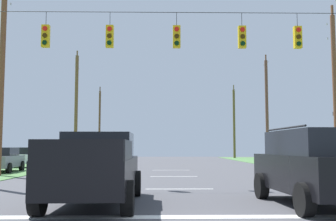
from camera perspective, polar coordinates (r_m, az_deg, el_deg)
The scene contains 15 objects.
stop_bar_stripe at distance 9.27m, azimuth 3.33°, elevation -14.68°, with size 15.12×0.45×0.01m, color white.
lane_dash_0 at distance 15.21m, azimuth 1.60°, elevation -10.96°, with size 0.15×2.50×0.01m, color white.
lane_dash_1 at distance 21.61m, azimuth 0.82°, elevation -9.24°, with size 0.15×2.50×0.01m, color white.
lane_dash_2 at distance 27.52m, azimuth 0.42°, elevation -8.37°, with size 0.15×2.50×0.01m, color white.
overhead_signal_span at distance 17.13m, azimuth 1.45°, elevation 4.46°, with size 17.67×0.31×7.75m.
pickup_truck at distance 11.32m, azimuth -10.07°, elevation -7.98°, with size 2.32×5.42×1.95m.
suv_black at distance 11.43m, azimuth 20.07°, elevation -7.25°, with size 2.39×4.88×2.05m.
distant_car_crossing_white at distance 32.26m, azimuth -18.77°, elevation -6.23°, with size 4.33×2.07×1.52m.
distant_car_oncoming at distance 27.10m, azimuth -22.43°, elevation -6.37°, with size 2.28×4.43×1.52m.
utility_pole_mid_right at distance 25.59m, azimuth 22.41°, elevation 2.94°, with size 0.27×1.70×9.94m.
utility_pole_far_right at distance 40.69m, azimuth 13.72°, elevation 0.11°, with size 0.30×1.64×10.64m.
utility_pole_near_left at distance 58.43m, azimuth 9.27°, elevation -1.70°, with size 0.33×1.82×10.45m.
utility_pole_far_left at distance 24.09m, azimuth -22.35°, elevation 4.04°, with size 0.31×1.99×10.93m.
utility_pole_distant_right at distance 41.84m, azimuth -12.78°, elevation 0.57°, with size 0.33×1.91×11.35m.
utility_pole_distant_left at distance 56.80m, azimuth -9.59°, elevation -1.64°, with size 0.27×1.91×9.93m.
Camera 1 is at (-0.68, -6.62, 1.54)m, focal length 43.39 mm.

